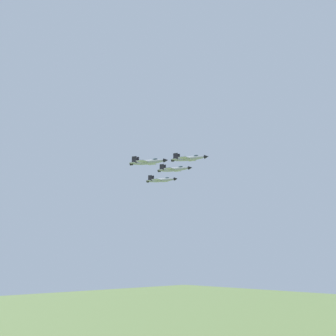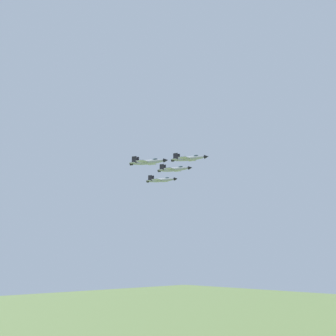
{
  "view_description": "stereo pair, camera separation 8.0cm",
  "coord_description": "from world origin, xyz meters",
  "px_view_note": "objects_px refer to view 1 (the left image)",
  "views": [
    {
      "loc": [
        -123.45,
        136.39,
        62.06
      ],
      "look_at": [
        38.67,
        -18.11,
        100.8
      ],
      "focal_mm": 53.07,
      "sensor_mm": 36.0,
      "label": 1
    },
    {
      "loc": [
        -123.51,
        136.33,
        62.06
      ],
      "look_at": [
        38.67,
        -18.11,
        100.8
      ],
      "focal_mm": 53.07,
      "sensor_mm": 36.0,
      "label": 2
    }
  ],
  "objects_px": {
    "jet_left_wingman": "(174,169)",
    "jet_right_wingman": "(148,162)",
    "jet_lead": "(189,158)",
    "jet_left_outer": "(161,180)"
  },
  "relations": [
    {
      "from": "jet_left_wingman",
      "to": "jet_left_outer",
      "type": "height_order",
      "value": "jet_left_wingman"
    },
    {
      "from": "jet_lead",
      "to": "jet_left_outer",
      "type": "relative_size",
      "value": 1.0
    },
    {
      "from": "jet_lead",
      "to": "jet_left_outer",
      "type": "distance_m",
      "value": 36.34
    },
    {
      "from": "jet_left_wingman",
      "to": "jet_left_outer",
      "type": "xyz_separation_m",
      "value": [
        16.55,
        -7.16,
        -2.62
      ]
    },
    {
      "from": "jet_left_wingman",
      "to": "jet_right_wingman",
      "type": "height_order",
      "value": "jet_left_wingman"
    },
    {
      "from": "jet_left_wingman",
      "to": "jet_right_wingman",
      "type": "bearing_deg",
      "value": -90.16
    },
    {
      "from": "jet_left_outer",
      "to": "jet_left_wingman",
      "type": "bearing_deg",
      "value": -39.38
    },
    {
      "from": "jet_left_wingman",
      "to": "jet_left_outer",
      "type": "relative_size",
      "value": 1.0
    },
    {
      "from": "jet_left_wingman",
      "to": "jet_left_outer",
      "type": "distance_m",
      "value": 18.22
    },
    {
      "from": "jet_lead",
      "to": "jet_left_outer",
      "type": "xyz_separation_m",
      "value": [
        33.1,
        -14.31,
        -4.52
      ]
    }
  ]
}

